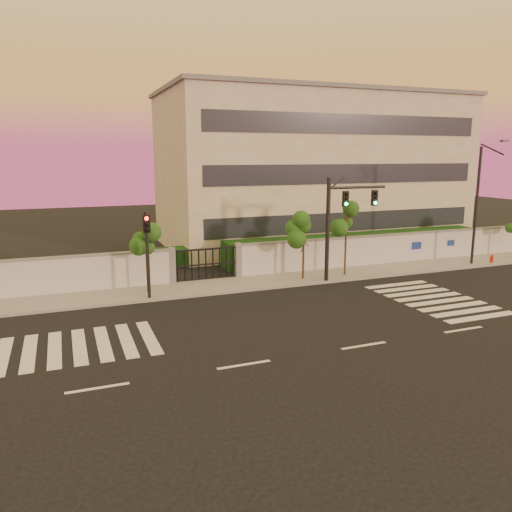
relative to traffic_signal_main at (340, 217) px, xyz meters
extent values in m
plane|color=black|center=(-4.24, -9.18, -3.85)|extent=(120.00, 120.00, 0.00)
cube|color=gray|center=(-4.24, 1.32, -3.78)|extent=(60.00, 3.00, 0.15)
cube|color=#BABDC2|center=(10.26, 2.82, -2.85)|extent=(31.00, 0.30, 2.00)
cube|color=slate|center=(10.26, 2.82, -1.79)|extent=(31.00, 0.36, 0.12)
cube|color=slate|center=(-9.24, 2.82, -2.75)|extent=(0.35, 0.35, 2.20)
cube|color=slate|center=(-5.24, 2.82, -2.75)|extent=(0.35, 0.35, 2.20)
cube|color=black|center=(4.76, 5.32, -2.95)|extent=(20.00, 2.00, 1.80)
cube|color=black|center=(-7.24, 7.82, -3.25)|extent=(6.00, 1.50, 1.20)
cube|color=#B5B099|center=(4.76, 12.82, 2.15)|extent=(24.00, 12.00, 12.00)
cube|color=#262D38|center=(4.76, 6.80, -1.35)|extent=(22.00, 0.08, 1.40)
cube|color=#262D38|center=(4.76, 6.80, 2.15)|extent=(22.00, 0.08, 1.40)
cube|color=#262D38|center=(4.76, 6.80, 5.65)|extent=(22.00, 0.08, 1.40)
cube|color=slate|center=(4.76, 12.82, 8.25)|extent=(24.40, 12.40, 0.30)
cube|color=silver|center=(-17.34, -5.18, -3.84)|extent=(0.50, 4.00, 0.02)
cube|color=silver|center=(-16.44, -5.18, -3.84)|extent=(0.50, 4.00, 0.02)
cube|color=silver|center=(-15.54, -5.18, -3.84)|extent=(0.50, 4.00, 0.02)
cube|color=silver|center=(-14.64, -5.18, -3.84)|extent=(0.50, 4.00, 0.02)
cube|color=silver|center=(-13.74, -5.18, -3.84)|extent=(0.50, 4.00, 0.02)
cube|color=silver|center=(-12.84, -5.18, -3.84)|extent=(0.50, 4.00, 0.02)
cube|color=silver|center=(-11.94, -5.18, -3.84)|extent=(0.50, 4.00, 0.02)
cube|color=silver|center=(2.76, -8.18, -3.84)|extent=(4.00, 0.50, 0.02)
cube|color=silver|center=(2.76, -7.28, -3.84)|extent=(4.00, 0.50, 0.02)
cube|color=silver|center=(2.76, -6.38, -3.84)|extent=(4.00, 0.50, 0.02)
cube|color=silver|center=(2.76, -5.48, -3.84)|extent=(4.00, 0.50, 0.02)
cube|color=silver|center=(2.76, -4.58, -3.84)|extent=(4.00, 0.50, 0.02)
cube|color=silver|center=(2.76, -3.68, -3.84)|extent=(4.00, 0.50, 0.02)
cube|color=silver|center=(2.76, -2.78, -3.84)|extent=(4.00, 0.50, 0.02)
cube|color=silver|center=(2.76, -1.88, -3.84)|extent=(4.00, 0.50, 0.02)
cube|color=silver|center=(-14.24, -9.18, -3.85)|extent=(2.00, 0.15, 0.01)
cube|color=silver|center=(-9.24, -9.18, -3.85)|extent=(2.00, 0.15, 0.01)
cube|color=silver|center=(-4.24, -9.18, -3.85)|extent=(2.00, 0.15, 0.01)
cube|color=silver|center=(0.76, -9.18, -3.85)|extent=(2.00, 0.15, 0.01)
cylinder|color=#382314|center=(-10.90, 1.25, -1.90)|extent=(0.11, 0.11, 3.91)
sphere|color=#1F4E16|center=(-10.90, 1.25, -0.73)|extent=(0.97, 0.97, 0.97)
sphere|color=#1F4E16|center=(-10.59, 1.43, -1.32)|extent=(0.74, 0.74, 0.74)
sphere|color=#1F4E16|center=(-11.17, 1.12, -1.12)|extent=(0.71, 0.71, 0.71)
cylinder|color=#382314|center=(-1.83, 0.93, -1.89)|extent=(0.12, 0.12, 3.92)
sphere|color=#1F4E16|center=(-1.83, 0.93, -0.72)|extent=(1.13, 1.13, 1.13)
sphere|color=#1F4E16|center=(-1.47, 1.13, -1.31)|extent=(0.86, 0.86, 0.86)
sphere|color=#1F4E16|center=(-2.13, 0.77, -1.11)|extent=(0.82, 0.82, 0.82)
cylinder|color=#382314|center=(0.98, 0.86, -1.59)|extent=(0.12, 0.12, 4.53)
sphere|color=#1F4E16|center=(0.98, 0.86, -0.23)|extent=(1.07, 1.07, 1.07)
sphere|color=#1F4E16|center=(1.32, 1.05, -0.91)|extent=(0.82, 0.82, 0.82)
sphere|color=#1F4E16|center=(0.69, 0.71, -0.69)|extent=(0.78, 0.78, 0.78)
cylinder|color=black|center=(-0.77, 0.01, -0.81)|extent=(0.24, 0.24, 6.10)
cylinder|color=black|center=(1.10, 0.01, 1.65)|extent=(3.74, 0.20, 0.16)
cube|color=black|center=(0.31, -0.04, 1.01)|extent=(0.34, 0.18, 0.89)
sphere|color=#0CF259|center=(0.31, -0.15, 0.74)|extent=(0.20, 0.20, 0.20)
cube|color=black|center=(2.28, -0.04, 1.01)|extent=(0.34, 0.18, 0.89)
sphere|color=#0CF259|center=(2.28, -0.15, 0.74)|extent=(0.20, 0.20, 0.20)
cylinder|color=black|center=(-11.01, 0.13, -1.56)|extent=(0.16, 0.16, 4.59)
cube|color=black|center=(-11.01, 0.08, 0.13)|extent=(0.36, 0.18, 0.92)
sphere|color=red|center=(-11.01, -0.03, 0.41)|extent=(0.20, 0.20, 0.20)
cylinder|color=black|center=(10.68, 0.54, 0.09)|extent=(0.18, 0.18, 7.89)
cylinder|color=black|center=(10.68, -0.35, 3.84)|extent=(0.10, 1.89, 0.77)
cube|color=#3F3F44|center=(10.68, -1.24, 4.33)|extent=(0.49, 0.25, 0.15)
cylinder|color=red|center=(12.13, 0.22, -3.62)|extent=(0.21, 0.21, 0.47)
cylinder|color=red|center=(12.13, 0.22, -3.34)|extent=(0.26, 0.26, 0.09)
sphere|color=red|center=(12.13, 0.22, -3.24)|extent=(0.17, 0.17, 0.17)
cylinder|color=red|center=(12.13, 0.22, -3.53)|extent=(0.27, 0.14, 0.09)
camera|label=1|loc=(-14.90, -24.83, 3.49)|focal=35.00mm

